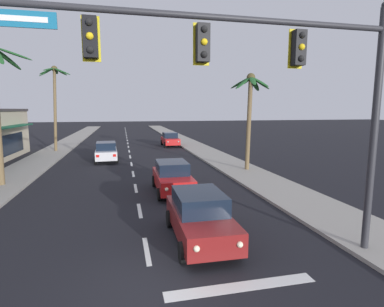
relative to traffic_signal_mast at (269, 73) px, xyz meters
The scene contains 11 objects.
ground_plane 6.34m from the traffic_signal_mast, behind, with size 220.00×220.00×0.00m, color black.
sidewalk_right 20.89m from the traffic_signal_mast, 76.90° to the left, with size 3.20×110.00×0.14m, color #9E998E.
sidewalk_left 23.17m from the traffic_signal_mast, 119.29° to the left, with size 3.20×110.00×0.14m, color #9E998E.
lane_markings 21.33m from the traffic_signal_mast, 97.81° to the left, with size 4.28×89.78×0.01m.
traffic_signal_mast is the anchor object (origin of this frame).
sedan_lead_at_stop_bar 5.21m from the traffic_signal_mast, 123.48° to the left, with size 2.00×4.47×1.68m.
sedan_third_in_queue 9.61m from the traffic_signal_mast, 98.76° to the left, with size 1.97×4.46×1.68m.
sedan_oncoming_far 20.79m from the traffic_signal_mast, 105.16° to the left, with size 2.09×4.51×1.68m.
sedan_parked_nearest_kerb 29.53m from the traffic_signal_mast, 86.39° to the left, with size 1.96×4.46×1.68m.
palm_left_third 28.69m from the traffic_signal_mast, 111.64° to the left, with size 3.23×3.26×8.93m.
palm_right_second 13.72m from the traffic_signal_mast, 68.26° to the left, with size 2.91×3.20×7.03m.
Camera 1 is at (-0.63, -7.28, 4.49)m, focal length 28.28 mm.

